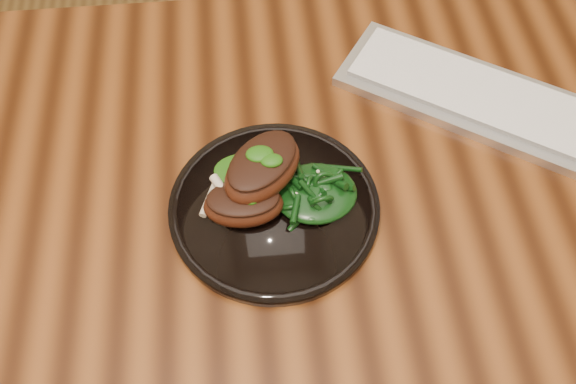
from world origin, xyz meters
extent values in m
plane|color=brown|center=(0.00, 0.00, 0.00)|extent=(4.00, 4.00, 0.00)
cube|color=black|center=(0.00, 0.00, 0.73)|extent=(1.60, 0.80, 0.04)
cylinder|color=black|center=(0.02, -0.02, 0.76)|extent=(0.26, 0.26, 0.02)
torus|color=black|center=(0.02, -0.02, 0.76)|extent=(0.26, 0.26, 0.01)
cylinder|color=black|center=(0.02, -0.02, 0.76)|extent=(0.17, 0.17, 0.00)
ellipsoid|color=#431B0C|center=(-0.02, -0.03, 0.78)|extent=(0.10, 0.06, 0.04)
ellipsoid|color=black|center=(-0.02, -0.03, 0.80)|extent=(0.09, 0.06, 0.01)
cylinder|color=beige|center=(-0.06, -0.01, 0.78)|extent=(0.03, 0.05, 0.01)
ellipsoid|color=#114307|center=(-0.02, -0.03, 0.80)|extent=(0.03, 0.02, 0.01)
ellipsoid|color=#431B0C|center=(0.01, 0.01, 0.81)|extent=(0.13, 0.14, 0.04)
ellipsoid|color=black|center=(0.01, 0.01, 0.82)|extent=(0.12, 0.12, 0.01)
cylinder|color=beige|center=(-0.04, -0.02, 0.80)|extent=(0.04, 0.06, 0.01)
ellipsoid|color=#114307|center=(0.01, 0.01, 0.83)|extent=(0.03, 0.02, 0.01)
ellipsoid|color=#114307|center=(-0.01, 0.04, 0.77)|extent=(0.08, 0.05, 0.01)
ellipsoid|color=black|center=(0.07, -0.01, 0.78)|extent=(0.11, 0.09, 0.02)
cube|color=silver|center=(0.35, 0.12, 0.76)|extent=(0.45, 0.37, 0.01)
cube|color=white|center=(0.35, 0.12, 0.77)|extent=(0.41, 0.32, 0.01)
camera|label=1|loc=(0.00, -0.46, 1.44)|focal=40.00mm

